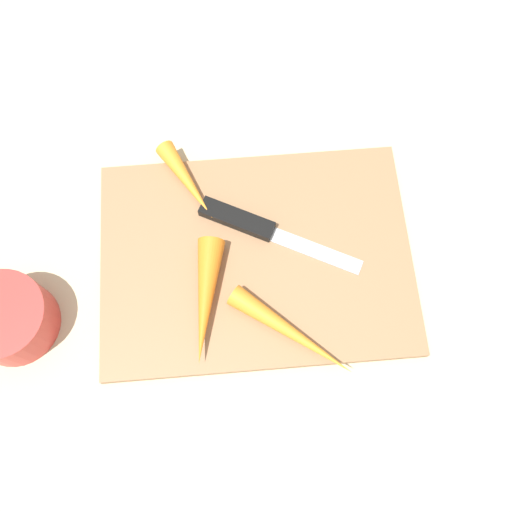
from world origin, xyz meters
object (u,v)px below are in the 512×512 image
knife (247,223)px  carrot_longest (291,333)px  carrot_medium (205,300)px  cutting_board (256,258)px  carrot_shortest (188,182)px  small_bowl (8,319)px

knife → carrot_longest: (0.04, -0.13, 0.01)m
knife → carrot_medium: bearing=-92.8°
knife → cutting_board: bearing=-52.7°
carrot_shortest → small_bowl: (-0.20, -0.15, 0.00)m
carrot_shortest → carrot_longest: bearing=0.3°
knife → carrot_medium: (-0.05, -0.09, 0.01)m
cutting_board → small_bowl: small_bowl is taller
carrot_shortest → carrot_medium: carrot_medium is taller
knife → carrot_medium: carrot_medium is taller
carrot_longest → knife: bearing=144.2°
carrot_medium → knife: bearing=158.7°
carrot_shortest → small_bowl: 0.25m
knife → carrot_shortest: carrot_shortest is taller
carrot_longest → carrot_shortest: carrot_longest is taller
cutting_board → knife: (-0.01, 0.04, 0.01)m
knife → carrot_shortest: 0.09m
carrot_longest → carrot_medium: carrot_medium is taller
carrot_medium → carrot_shortest: bearing=-166.0°
small_bowl → knife: bearing=19.4°
carrot_longest → small_bowl: bearing=-148.8°
carrot_shortest → cutting_board: bearing=9.2°
knife → small_bowl: (-0.27, -0.09, 0.01)m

